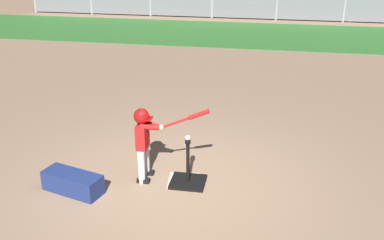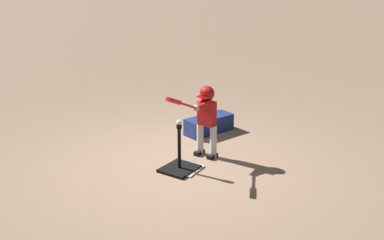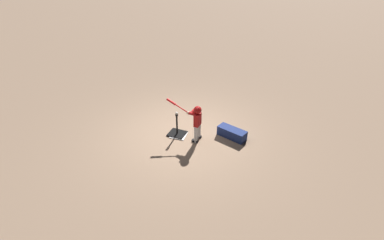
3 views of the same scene
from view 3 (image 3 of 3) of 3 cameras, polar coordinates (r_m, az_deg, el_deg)
ground_plane at (r=8.84m, az=-1.90°, el=-2.58°), size 90.00×90.00×0.00m
home_plate at (r=8.76m, az=-2.54°, el=-2.88°), size 0.48×0.48×0.02m
batting_tee at (r=8.77m, az=-2.85°, el=-2.31°), size 0.49×0.44×0.68m
batter_child at (r=8.21m, az=0.79°, el=0.23°), size 1.05×0.34×1.15m
baseball at (r=8.44m, az=-2.96°, el=1.30°), size 0.07×0.07×0.07m
equipment_bag at (r=8.68m, az=7.61°, el=-2.48°), size 0.90×0.54×0.28m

